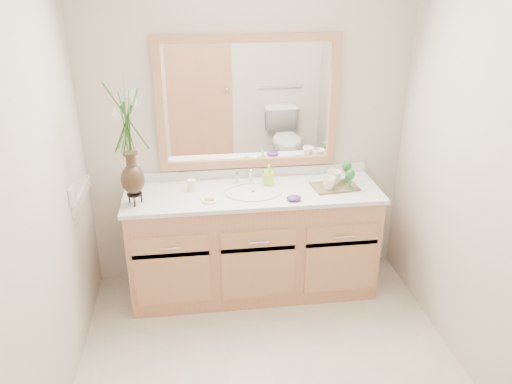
{
  "coord_description": "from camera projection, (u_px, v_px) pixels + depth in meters",
  "views": [
    {
      "loc": [
        -0.4,
        -2.23,
        2.3
      ],
      "look_at": [
        -0.03,
        0.65,
        0.99
      ],
      "focal_mm": 35.0,
      "sensor_mm": 36.0,
      "label": 1
    }
  ],
  "objects": [
    {
      "name": "floor",
      "position": [
        274.0,
        384.0,
        3.01
      ],
      "size": [
        2.6,
        2.6,
        0.0
      ],
      "primitive_type": "plane",
      "color": "beige",
      "rests_on": "ground"
    },
    {
      "name": "wall_back",
      "position": [
        248.0,
        130.0,
        3.69
      ],
      "size": [
        2.4,
        0.02,
        2.4
      ],
      "primitive_type": "cube",
      "color": "beige",
      "rests_on": "floor"
    },
    {
      "name": "wall_left",
      "position": [
        30.0,
        220.0,
        2.37
      ],
      "size": [
        0.02,
        2.6,
        2.4
      ],
      "primitive_type": "cube",
      "color": "beige",
      "rests_on": "floor"
    },
    {
      "name": "wall_right",
      "position": [
        499.0,
        193.0,
        2.66
      ],
      "size": [
        0.02,
        2.6,
        2.4
      ],
      "primitive_type": "cube",
      "color": "beige",
      "rests_on": "floor"
    },
    {
      "name": "vanity",
      "position": [
        253.0,
        243.0,
        3.76
      ],
      "size": [
        1.8,
        0.55,
        0.8
      ],
      "color": "tan",
      "rests_on": "floor"
    },
    {
      "name": "counter",
      "position": [
        253.0,
        193.0,
        3.59
      ],
      "size": [
        1.84,
        0.57,
        0.03
      ],
      "primitive_type": "cube",
      "color": "silver",
      "rests_on": "vanity"
    },
    {
      "name": "sink",
      "position": [
        253.0,
        199.0,
        3.59
      ],
      "size": [
        0.38,
        0.34,
        0.23
      ],
      "color": "white",
      "rests_on": "counter"
    },
    {
      "name": "mirror",
      "position": [
        248.0,
        103.0,
        3.59
      ],
      "size": [
        1.32,
        0.04,
        0.97
      ],
      "color": "white",
      "rests_on": "wall_back"
    },
    {
      "name": "switch_plate",
      "position": [
        72.0,
        195.0,
        3.16
      ],
      "size": [
        0.02,
        0.12,
        0.12
      ],
      "primitive_type": "cube",
      "color": "white",
      "rests_on": "wall_left"
    },
    {
      "name": "flower_vase",
      "position": [
        128.0,
        131.0,
        3.18
      ],
      "size": [
        0.19,
        0.19,
        0.76
      ],
      "rotation": [
        0.0,
        0.0,
        0.2
      ],
      "color": "black",
      "rests_on": "counter"
    },
    {
      "name": "tumbler",
      "position": [
        192.0,
        185.0,
        3.58
      ],
      "size": [
        0.06,
        0.06,
        0.08
      ],
      "primitive_type": "cylinder",
      "color": "white",
      "rests_on": "counter"
    },
    {
      "name": "soap_dish",
      "position": [
        210.0,
        200.0,
        3.42
      ],
      "size": [
        0.11,
        0.11,
        0.04
      ],
      "color": "white",
      "rests_on": "counter"
    },
    {
      "name": "soap_bottle",
      "position": [
        269.0,
        176.0,
        3.67
      ],
      "size": [
        0.07,
        0.07,
        0.14
      ],
      "primitive_type": "imported",
      "rotation": [
        0.0,
        0.0,
        -0.07
      ],
      "color": "#AFE435",
      "rests_on": "counter"
    },
    {
      "name": "purple_dish",
      "position": [
        294.0,
        198.0,
        3.43
      ],
      "size": [
        0.13,
        0.11,
        0.04
      ],
      "primitive_type": "ellipsoid",
      "rotation": [
        0.0,
        0.0,
        -0.37
      ],
      "color": "#4D256F",
      "rests_on": "counter"
    },
    {
      "name": "tray",
      "position": [
        335.0,
        187.0,
        3.64
      ],
      "size": [
        0.34,
        0.25,
        0.02
      ],
      "primitive_type": "cube",
      "rotation": [
        0.0,
        0.0,
        0.12
      ],
      "color": "brown",
      "rests_on": "counter"
    },
    {
      "name": "mug_left",
      "position": [
        329.0,
        182.0,
        3.56
      ],
      "size": [
        0.11,
        0.1,
        0.1
      ],
      "primitive_type": "imported",
      "rotation": [
        0.0,
        0.0,
        0.13
      ],
      "color": "white",
      "rests_on": "tray"
    },
    {
      "name": "mug_right",
      "position": [
        334.0,
        177.0,
        3.65
      ],
      "size": [
        0.14,
        0.14,
        0.11
      ],
      "primitive_type": "imported",
      "rotation": [
        0.0,
        0.0,
        0.68
      ],
      "color": "white",
      "rests_on": "tray"
    },
    {
      "name": "goblet_front",
      "position": [
        350.0,
        176.0,
        3.56
      ],
      "size": [
        0.06,
        0.06,
        0.14
      ],
      "color": "#246D28",
      "rests_on": "tray"
    },
    {
      "name": "goblet_back",
      "position": [
        347.0,
        167.0,
        3.67
      ],
      "size": [
        0.07,
        0.07,
        0.16
      ],
      "color": "#246D28",
      "rests_on": "tray"
    }
  ]
}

